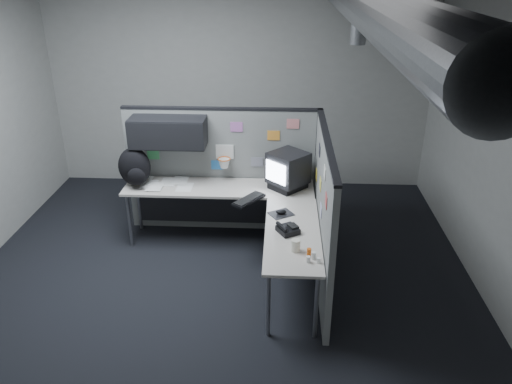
# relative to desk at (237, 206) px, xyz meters

# --- Properties ---
(room) EXTENTS (5.62, 5.62, 3.22)m
(room) POSITION_rel_desk_xyz_m (0.41, -0.70, 1.48)
(room) COLOR black
(room) RESTS_ON ground
(partition_back) EXTENTS (2.44, 0.42, 1.63)m
(partition_back) POSITION_rel_desk_xyz_m (-0.40, 0.53, 0.38)
(partition_back) COLOR slate
(partition_back) RESTS_ON ground
(partition_right) EXTENTS (0.07, 2.23, 1.63)m
(partition_right) POSITION_rel_desk_xyz_m (0.95, -0.49, 0.21)
(partition_right) COLOR slate
(partition_right) RESTS_ON ground
(desk) EXTENTS (2.31, 2.11, 0.73)m
(desk) POSITION_rel_desk_xyz_m (0.00, 0.00, 0.00)
(desk) COLOR #BCB4A9
(desk) RESTS_ON ground
(monitor) EXTENTS (0.56, 0.56, 0.45)m
(monitor) POSITION_rel_desk_xyz_m (0.59, 0.29, 0.35)
(monitor) COLOR black
(monitor) RESTS_ON desk
(keyboard) EXTENTS (0.38, 0.45, 0.04)m
(keyboard) POSITION_rel_desk_xyz_m (0.14, -0.09, 0.14)
(keyboard) COLOR black
(keyboard) RESTS_ON desk
(mouse) EXTENTS (0.31, 0.29, 0.05)m
(mouse) POSITION_rel_desk_xyz_m (0.52, -0.39, 0.14)
(mouse) COLOR black
(mouse) RESTS_ON desk
(phone) EXTENTS (0.26, 0.27, 0.10)m
(phone) POSITION_rel_desk_xyz_m (0.58, -0.79, 0.15)
(phone) COLOR black
(phone) RESTS_ON desk
(bottles) EXTENTS (0.14, 0.15, 0.08)m
(bottles) POSITION_rel_desk_xyz_m (0.80, -1.28, 0.15)
(bottles) COLOR silver
(bottles) RESTS_ON desk
(cup) EXTENTS (0.09, 0.09, 0.12)m
(cup) POSITION_rel_desk_xyz_m (0.66, -1.14, 0.18)
(cup) COLOR silver
(cup) RESTS_ON desk
(papers) EXTENTS (0.73, 0.47, 0.02)m
(papers) POSITION_rel_desk_xyz_m (-0.94, 0.32, 0.13)
(papers) COLOR white
(papers) RESTS_ON desk
(backpack) EXTENTS (0.40, 0.36, 0.48)m
(backpack) POSITION_rel_desk_xyz_m (-1.26, 0.27, 0.35)
(backpack) COLOR black
(backpack) RESTS_ON desk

